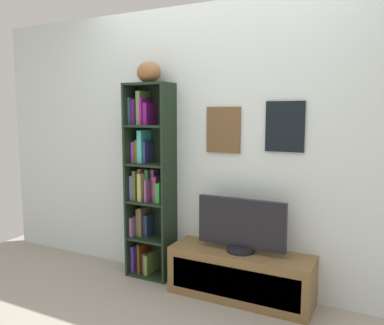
% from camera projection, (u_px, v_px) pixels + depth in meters
% --- Properties ---
extents(back_wall, '(4.80, 0.08, 2.34)m').
position_uv_depth(back_wall, '(221.00, 147.00, 3.24)').
color(back_wall, silver).
rests_on(back_wall, ground).
extents(bookshelf, '(0.40, 0.25, 1.71)m').
position_uv_depth(bookshelf, '(149.00, 183.00, 3.46)').
color(bookshelf, black).
rests_on(bookshelf, ground).
extents(football, '(0.30, 0.26, 0.18)m').
position_uv_depth(football, '(149.00, 72.00, 3.30)').
color(football, brown).
rests_on(football, bookshelf).
extents(tv_stand, '(1.13, 0.35, 0.38)m').
position_uv_depth(tv_stand, '(240.00, 275.00, 3.07)').
color(tv_stand, brown).
rests_on(tv_stand, ground).
extents(television, '(0.70, 0.22, 0.42)m').
position_uv_depth(television, '(241.00, 226.00, 3.02)').
color(television, black).
rests_on(television, tv_stand).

